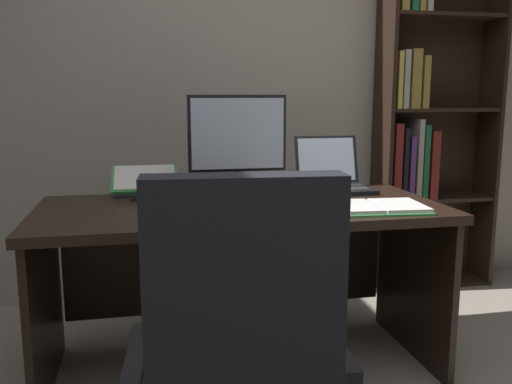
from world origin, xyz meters
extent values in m
cube|color=#A89E8E|center=(0.00, 1.95, 1.43)|extent=(5.06, 0.12, 2.86)
cube|color=black|center=(-0.24, 0.88, 0.73)|extent=(1.73, 0.78, 0.04)
cube|color=black|center=(-1.06, 0.88, 0.36)|extent=(0.03, 0.72, 0.71)
cube|color=black|center=(0.59, 0.88, 0.36)|extent=(0.03, 0.72, 0.71)
cube|color=black|center=(-0.24, 1.24, 0.39)|extent=(1.61, 0.03, 0.50)
cube|color=black|center=(0.81, 1.74, 1.13)|extent=(0.02, 0.26, 2.26)
cube|color=black|center=(1.54, 1.74, 1.13)|extent=(0.02, 0.26, 2.26)
cube|color=black|center=(1.17, 1.86, 1.13)|extent=(0.76, 0.01, 2.26)
cube|color=black|center=(1.17, 1.74, 0.01)|extent=(0.71, 0.24, 0.02)
cube|color=#195633|center=(0.86, 1.70, 0.23)|extent=(0.04, 0.17, 0.42)
cube|color=#195633|center=(0.92, 1.71, 0.19)|extent=(0.03, 0.19, 0.34)
cube|color=#512D66|center=(0.97, 1.69, 0.24)|extent=(0.05, 0.15, 0.43)
cube|color=#512D66|center=(1.04, 1.70, 0.25)|extent=(0.05, 0.17, 0.45)
cube|color=black|center=(1.17, 1.74, 0.57)|extent=(0.71, 0.24, 0.02)
cube|color=maroon|center=(0.87, 1.71, 0.82)|extent=(0.05, 0.18, 0.47)
cube|color=black|center=(0.92, 1.72, 0.80)|extent=(0.03, 0.20, 0.44)
cube|color=#512D66|center=(0.96, 1.72, 0.78)|extent=(0.03, 0.21, 0.39)
cube|color=gray|center=(1.01, 1.72, 0.83)|extent=(0.03, 0.21, 0.49)
cube|color=#195633|center=(1.05, 1.72, 0.81)|extent=(0.03, 0.21, 0.46)
cube|color=maroon|center=(1.11, 1.71, 0.79)|extent=(0.05, 0.19, 0.42)
cube|color=black|center=(1.17, 1.74, 1.13)|extent=(0.71, 0.24, 0.02)
cube|color=gold|center=(0.86, 1.69, 1.31)|extent=(0.03, 0.15, 0.33)
cube|color=gray|center=(0.90, 1.69, 1.31)|extent=(0.03, 0.15, 0.34)
cube|color=olive|center=(0.96, 1.70, 1.32)|extent=(0.06, 0.18, 0.35)
cube|color=olive|center=(1.02, 1.71, 1.30)|extent=(0.04, 0.19, 0.31)
cube|color=black|center=(1.17, 1.74, 1.69)|extent=(0.71, 0.24, 0.02)
cube|color=black|center=(-0.42, -0.18, 0.73)|extent=(0.48, 0.14, 0.62)
cube|color=black|center=(-0.68, 0.04, 0.51)|extent=(0.08, 0.39, 0.04)
cube|color=black|center=(-0.13, 0.00, 0.51)|extent=(0.08, 0.39, 0.04)
cube|color=black|center=(-0.20, 1.14, 0.76)|extent=(0.22, 0.16, 0.02)
cylinder|color=black|center=(-0.20, 1.14, 0.82)|extent=(0.04, 0.04, 0.09)
cube|color=black|center=(-0.20, 1.15, 1.04)|extent=(0.47, 0.02, 0.36)
cube|color=silver|center=(-0.20, 1.13, 1.04)|extent=(0.44, 0.00, 0.33)
cube|color=black|center=(0.28, 1.10, 0.77)|extent=(0.33, 0.26, 0.02)
cube|color=#2D2D30|center=(0.28, 1.08, 0.78)|extent=(0.28, 0.14, 0.00)
cube|color=black|center=(0.28, 1.26, 0.90)|extent=(0.33, 0.07, 0.24)
cube|color=silver|center=(0.28, 1.26, 0.90)|extent=(0.30, 0.06, 0.21)
cube|color=black|center=(-0.20, 0.71, 0.77)|extent=(0.42, 0.15, 0.02)
ellipsoid|color=black|center=(-0.50, 0.71, 0.77)|extent=(0.06, 0.10, 0.04)
cube|color=black|center=(-0.64, 1.12, 0.76)|extent=(0.14, 0.12, 0.01)
cube|color=black|center=(-0.64, 1.07, 0.77)|extent=(0.28, 0.01, 0.01)
cube|color=green|center=(-0.64, 1.24, 0.83)|extent=(0.31, 0.24, 0.10)
cube|color=silver|center=(-0.64, 1.23, 0.84)|extent=(0.29, 0.22, 0.09)
cube|color=green|center=(0.19, 0.67, 0.76)|extent=(0.23, 0.29, 0.01)
cube|color=green|center=(0.39, 0.66, 0.76)|extent=(0.23, 0.29, 0.01)
cube|color=silver|center=(0.19, 0.67, 0.77)|extent=(0.21, 0.27, 0.02)
cube|color=silver|center=(0.39, 0.66, 0.77)|extent=(0.21, 0.27, 0.02)
cylinder|color=#B7B7BC|center=(0.29, 0.66, 0.77)|extent=(0.04, 0.24, 0.02)
cube|color=silver|center=(0.00, 0.86, 0.76)|extent=(0.19, 0.24, 0.01)
cylinder|color=maroon|center=(0.02, 0.86, 0.77)|extent=(0.13, 0.06, 0.01)
camera|label=1|loc=(-0.65, -1.39, 1.22)|focal=38.25mm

